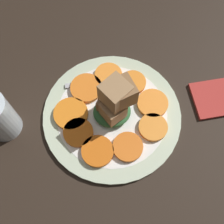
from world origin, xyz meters
TOP-DOWN VIEW (x-y plane):
  - table_slab at (0.00, 0.00)cm, footprint 120.00×120.00cm
  - plate at (0.00, 0.00)cm, footprint 29.83×29.83cm
  - carrot_slice_0 at (4.34, 7.76)cm, footprint 6.57×6.57cm
  - carrot_slice_1 at (-1.85, 7.94)cm, footprint 6.23×6.23cm
  - carrot_slice_2 at (-7.87, 4.72)cm, footprint 6.08×6.08cm
  - carrot_slice_3 at (-9.05, -0.67)cm, footprint 6.73×6.73cm
  - carrot_slice_4 at (-5.91, -6.50)cm, footprint 5.83×5.83cm
  - carrot_slice_5 at (-0.82, -9.28)cm, footprint 6.24×6.24cm
  - carrot_slice_6 at (4.58, -6.92)cm, footprint 7.09×7.09cm
  - carrot_slice_7 at (8.69, -1.35)cm, footprint 7.37×7.37cm
  - carrot_slice_8 at (7.67, 3.13)cm, footprint 6.24×6.24cm
  - center_pile at (-0.41, -0.10)cm, footprint 8.64×7.75cm
  - fork at (0.24, -7.58)cm, footprint 17.15×3.25cm

SIDE VIEW (x-z plane):
  - table_slab at x=0.00cm, z-range 0.00..2.00cm
  - plate at x=0.00cm, z-range 1.99..3.04cm
  - fork at x=0.24cm, z-range 3.10..3.50cm
  - carrot_slice_0 at x=4.34cm, z-range 3.10..4.09cm
  - carrot_slice_1 at x=-1.85cm, z-range 3.10..4.09cm
  - carrot_slice_2 at x=-7.87cm, z-range 3.10..4.09cm
  - carrot_slice_3 at x=-9.05cm, z-range 3.10..4.09cm
  - carrot_slice_4 at x=-5.91cm, z-range 3.10..4.09cm
  - carrot_slice_5 at x=-0.82cm, z-range 3.10..4.09cm
  - carrot_slice_6 at x=4.58cm, z-range 3.10..4.09cm
  - carrot_slice_7 at x=8.69cm, z-range 3.10..4.09cm
  - carrot_slice_8 at x=7.67cm, z-range 3.10..4.09cm
  - center_pile at x=-0.41cm, z-range 2.90..14.88cm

